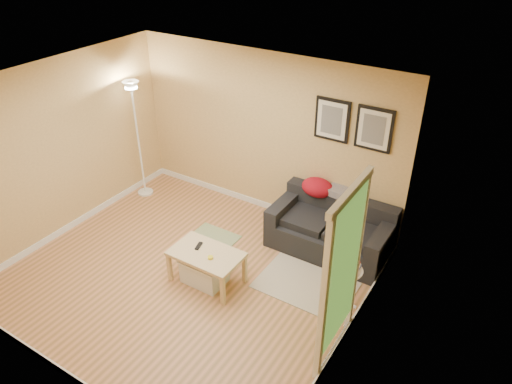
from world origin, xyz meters
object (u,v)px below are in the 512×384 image
Objects in this scene: floor_lamp at (139,143)px; book_stack at (351,267)px; sofa at (330,228)px; side_table at (346,287)px; coffee_table at (207,267)px; storage_bin at (205,271)px.

book_stack is at bearing -9.41° from floor_lamp.
sofa is 3.08× the size of side_table.
coffee_table is (-1.08, -1.50, -0.14)m from sofa.
storage_bin is at bearing -161.44° from side_table.
book_stack is at bearing 18.86° from storage_bin.
coffee_table is 3.71× the size of book_stack.
coffee_table is at bearing -161.85° from side_table.
side_table is (0.64, -0.93, -0.10)m from sofa.
book_stack is at bearing 6.18° from coffee_table.
sofa is 0.85× the size of floor_lamp.
book_stack is (0.66, -0.91, 0.22)m from sofa.
sofa reaches higher than book_stack.
floor_lamp is at bearing -175.85° from sofa.
sofa is 1.85m from coffee_table.
floor_lamp is at bearing 139.14° from coffee_table.
side_table is (1.72, 0.56, 0.04)m from coffee_table.
floor_lamp reaches higher than sofa.
storage_bin is at bearing -126.15° from sofa.
storage_bin is 1.85m from side_table.
book_stack is (0.02, 0.02, 0.32)m from side_table.
side_table is 0.27× the size of floor_lamp.
storage_bin is 0.28× the size of floor_lamp.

